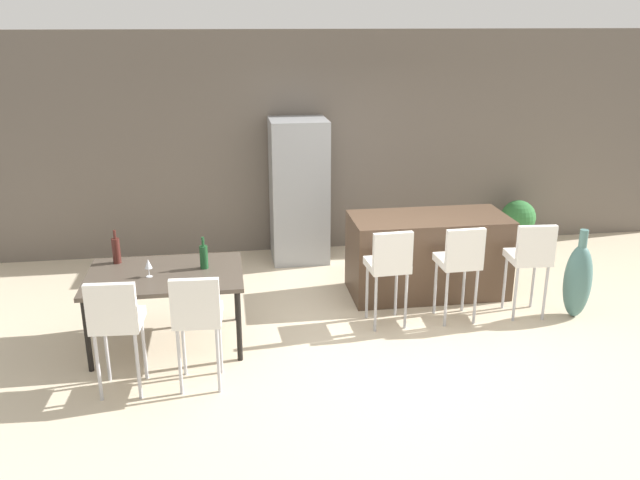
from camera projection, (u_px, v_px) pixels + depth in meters
ground_plane at (389, 328)px, 6.73m from camera, size 10.00×10.00×0.00m
back_wall at (344, 142)px, 8.73m from camera, size 10.00×0.12×2.90m
kitchen_island at (428, 255)px, 7.46m from camera, size 1.77×0.81×0.92m
bar_chair_left at (389, 263)px, 6.56m from camera, size 0.42×0.42×1.05m
bar_chair_middle at (460, 259)px, 6.66m from camera, size 0.41×0.41×1.05m
bar_chair_right at (531, 255)px, 6.77m from camera, size 0.42×0.42×1.05m
dining_table at (165, 279)px, 6.20m from camera, size 1.46×0.99×0.74m
dining_chair_near at (116, 318)px, 5.34m from camera, size 0.42×0.42×1.05m
dining_chair_far at (197, 313)px, 5.43m from camera, size 0.42×0.42×1.05m
wine_bottle_near at (116, 250)px, 6.39m from camera, size 0.08×0.08×0.34m
wine_bottle_middle at (204, 256)px, 6.26m from camera, size 0.08×0.08×0.32m
wine_glass_left at (148, 264)px, 6.05m from camera, size 0.07×0.07×0.17m
refrigerator at (299, 191)px, 8.40m from camera, size 0.72×0.68×1.84m
floor_vase at (578, 280)px, 6.87m from camera, size 0.29×0.29×0.97m
potted_plant at (518, 220)px, 8.98m from camera, size 0.47×0.47×0.67m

